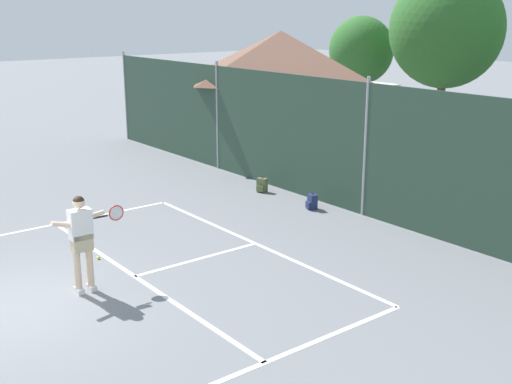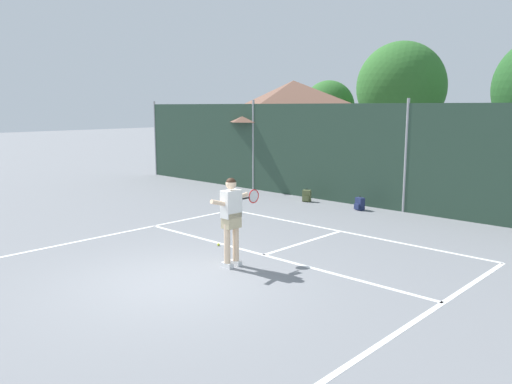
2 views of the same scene
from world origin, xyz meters
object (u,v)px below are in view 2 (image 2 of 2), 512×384
Objects in this scene: backpack_olive at (307,196)px; backpack_navy at (360,204)px; tennis_ball at (218,244)px; tennis_player at (232,214)px.

backpack_olive is 1.00× the size of backpack_navy.
tennis_ball is 0.14× the size of backpack_olive.
backpack_olive is (-3.35, 6.87, -0.92)m from tennis_player.
backpack_olive is at bearing 179.64° from backpack_navy.
tennis_ball is 6.32m from backpack_olive.
backpack_olive and backpack_navy have the same top height.
backpack_navy is at bearing 100.07° from tennis_player.
tennis_ball is 5.99m from backpack_navy.
backpack_olive is (-1.99, 6.00, 0.16)m from tennis_ball.
tennis_player is 1.94m from tennis_ball.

